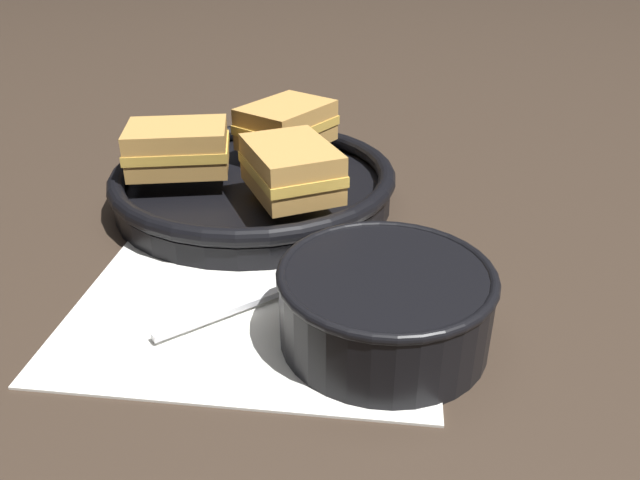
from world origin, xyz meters
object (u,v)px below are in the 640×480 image
object	(u,v)px
soup_bowl	(385,301)
sandwich_near_right	(178,148)
sandwich_near_left	(286,125)
skillet	(254,185)
sandwich_far_left	(291,168)
spoon	(292,287)

from	to	relation	value
soup_bowl	sandwich_near_right	bearing A→B (deg)	130.28
sandwich_near_left	sandwich_near_right	xyz separation A→B (m)	(-0.11, -0.08, 0.00)
soup_bowl	skillet	size ratio (longest dim) A/B	0.52
skillet	sandwich_near_right	distance (m)	0.09
sandwich_near_left	sandwich_far_left	world-z (taller)	same
spoon	sandwich_near_left	bearing A→B (deg)	58.63
soup_bowl	sandwich_near_right	distance (m)	0.30
skillet	sandwich_near_right	world-z (taller)	sandwich_near_right
sandwich_near_right	spoon	bearing A→B (deg)	-53.94
soup_bowl	sandwich_near_left	distance (m)	0.32
skillet	sandwich_far_left	world-z (taller)	sandwich_far_left
spoon	sandwich_near_right	xyz separation A→B (m)	(-0.12, 0.17, 0.06)
sandwich_near_left	sandwich_near_right	distance (m)	0.13
spoon	sandwich_near_left	distance (m)	0.25
spoon	sandwich_near_right	size ratio (longest dim) A/B	1.36
soup_bowl	sandwich_near_left	world-z (taller)	sandwich_near_left
skillet	sandwich_near_left	distance (m)	0.09
soup_bowl	spoon	bearing A→B (deg)	140.00
sandwich_near_right	sandwich_far_left	bearing A→B (deg)	-24.68
soup_bowl	spoon	distance (m)	0.10
soup_bowl	sandwich_far_left	distance (m)	0.19
skillet	sandwich_near_left	size ratio (longest dim) A/B	2.37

